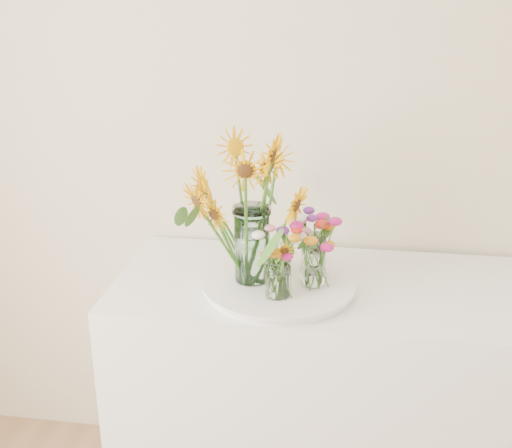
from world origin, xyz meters
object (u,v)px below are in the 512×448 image
mason_jar (252,245)px  small_vase_a (278,278)px  small_vase_c (314,255)px  small_vase_b (314,268)px  counter (332,404)px  tray (279,286)px

mason_jar → small_vase_a: mason_jar is taller
mason_jar → small_vase_c: mason_jar is taller
mason_jar → small_vase_b: size_ratio=2.07×
counter → small_vase_c: (-0.08, 0.01, 0.54)m
counter → small_vase_c: bearing=173.7°
counter → mason_jar: 0.66m
small_vase_a → small_vase_b: size_ratio=1.06×
small_vase_a → small_vase_c: small_vase_c is taller
mason_jar → counter: bearing=15.2°
counter → small_vase_b: small_vase_b is taller
small_vase_b → small_vase_c: (-0.01, 0.09, 0.01)m
small_vase_b → small_vase_c: 0.09m
mason_jar → small_vase_a: (0.09, -0.09, -0.06)m
counter → mason_jar: size_ratio=5.75×
tray → small_vase_b: bearing=-4.3°
counter → small_vase_b: 0.54m
counter → small_vase_a: size_ratio=11.18×
mason_jar → small_vase_c: (0.18, 0.08, -0.06)m
small_vase_b → small_vase_c: bearing=94.2°
small_vase_a → counter: bearing=44.0°
small_vase_b → small_vase_c: size_ratio=0.90×
counter → small_vase_a: (-0.17, -0.16, 0.54)m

